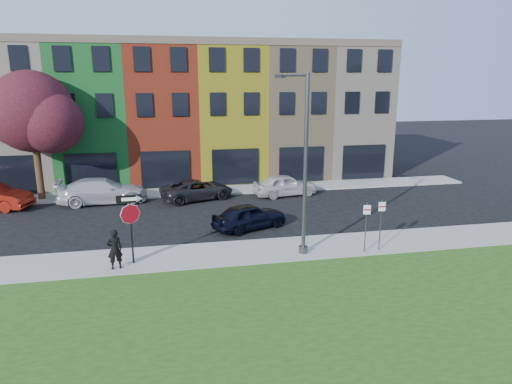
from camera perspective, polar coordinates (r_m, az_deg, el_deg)
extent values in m
plane|color=black|center=(18.68, 5.03, -10.78)|extent=(120.00, 120.00, 0.00)
cube|color=#989590|center=(21.85, 7.93, -6.87)|extent=(40.00, 3.00, 0.12)
cube|color=#989590|center=(32.24, -7.54, 0.09)|extent=(40.00, 2.40, 0.12)
cube|color=#BFB39E|center=(38.89, -26.57, 8.52)|extent=(5.00, 10.00, 10.00)
cube|color=green|center=(37.89, -19.19, 9.11)|extent=(5.00, 10.00, 10.00)
cube|color=#A8321C|center=(37.54, -11.52, 9.57)|extent=(5.00, 10.00, 10.00)
cube|color=gold|center=(37.85, -3.82, 9.86)|extent=(5.00, 10.00, 10.00)
cube|color=#8C795A|center=(38.80, 3.63, 9.97)|extent=(5.00, 10.00, 10.00)
cube|color=#B0A295|center=(40.36, 10.62, 9.92)|extent=(5.00, 10.00, 10.00)
cube|color=black|center=(33.07, -6.89, 3.02)|extent=(30.00, 0.12, 2.60)
cylinder|color=black|center=(19.97, -15.31, -4.65)|extent=(0.08, 0.08, 2.93)
cylinder|color=silver|center=(19.74, -15.45, -2.66)|extent=(0.88, 0.09, 0.88)
cylinder|color=maroon|center=(19.71, -15.46, -2.68)|extent=(0.84, 0.07, 0.84)
cube|color=black|center=(19.56, -15.58, -0.85)|extent=(1.05, 0.11, 0.34)
cube|color=silver|center=(19.53, -15.58, -0.87)|extent=(0.66, 0.06, 0.14)
imported|color=black|center=(19.81, -17.25, -6.84)|extent=(0.84, 0.73, 1.70)
imported|color=black|center=(24.21, -0.82, -3.04)|extent=(4.50, 5.20, 1.38)
imported|color=silver|center=(30.69, -18.63, 0.15)|extent=(3.15, 5.88, 1.60)
imported|color=black|center=(30.21, -7.36, 0.30)|extent=(5.03, 6.05, 1.32)
imported|color=silver|center=(30.99, 3.67, 0.89)|extent=(3.12, 4.87, 1.47)
cylinder|color=#444649|center=(19.87, 6.19, 3.13)|extent=(0.18, 0.18, 7.92)
cylinder|color=#444649|center=(20.94, 5.91, -7.15)|extent=(0.40, 0.40, 0.30)
cylinder|color=#444649|center=(20.32, 4.79, 14.37)|extent=(0.75, 1.93, 0.12)
cube|color=#444649|center=(21.24, 3.06, 14.25)|extent=(0.41, 0.60, 0.16)
cylinder|color=#444649|center=(21.59, 15.30, -3.96)|extent=(0.05, 0.05, 2.41)
cube|color=silver|center=(21.32, 15.48, -1.77)|extent=(0.32, 0.06, 0.42)
cube|color=maroon|center=(21.30, 15.51, -1.78)|extent=(0.32, 0.05, 0.06)
cylinder|color=#444649|center=(21.16, 13.55, -4.33)|extent=(0.05, 0.05, 2.33)
cube|color=silver|center=(20.89, 13.71, -2.17)|extent=(0.32, 0.09, 0.42)
cube|color=maroon|center=(20.87, 13.74, -2.18)|extent=(0.31, 0.08, 0.06)
cylinder|color=#302010|center=(32.59, -25.52, 2.54)|extent=(0.44, 0.44, 3.85)
sphere|color=black|center=(32.14, -26.23, 9.01)|extent=(5.09, 5.09, 5.09)
sphere|color=black|center=(31.14, -24.18, 7.93)|extent=(3.81, 3.81, 3.81)
sphere|color=black|center=(33.34, -27.67, 8.11)|extent=(3.56, 3.56, 3.56)
sphere|color=black|center=(32.52, -25.74, 10.69)|extent=(3.05, 3.05, 3.05)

